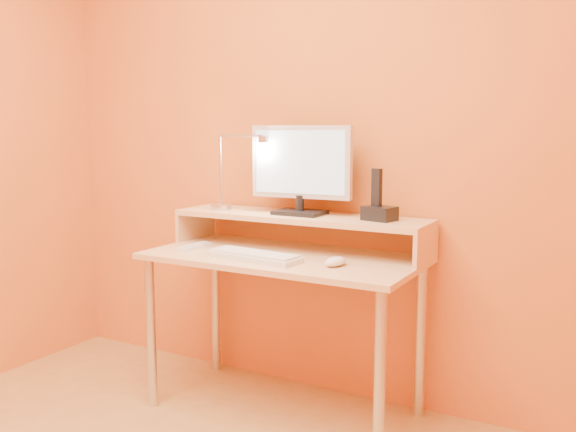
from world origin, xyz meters
The scene contains 25 objects.
wall_back centered at (0.00, 1.50, 1.25)m, with size 3.00×0.04×2.50m, color orange.
desk_leg_fl centered at (-0.55, 0.93, 0.35)m, with size 0.04×0.04×0.69m, color silver.
desk_leg_fr centered at (0.55, 0.93, 0.35)m, with size 0.04×0.04×0.69m, color silver.
desk_leg_bl centered at (-0.55, 1.43, 0.35)m, with size 0.04×0.04×0.69m, color silver.
desk_leg_br centered at (0.55, 1.43, 0.35)m, with size 0.04×0.04×0.69m, color silver.
desk_lower centered at (0.00, 1.18, 0.71)m, with size 1.20×0.60×0.03m, color #EAB98B.
shelf_riser_left centered at (-0.59, 1.33, 0.79)m, with size 0.02×0.30×0.14m, color #EAB98B.
shelf_riser_right centered at (0.59, 1.33, 0.79)m, with size 0.02×0.30×0.14m, color #EAB98B.
desk_shelf centered at (0.00, 1.33, 0.87)m, with size 1.20×0.30×0.03m, color #EAB98B.
monitor_foot centered at (0.00, 1.33, 0.89)m, with size 0.22×0.16×0.02m, color black.
monitor_neck centered at (0.00, 1.33, 0.93)m, with size 0.04×0.04×0.07m, color black.
monitor_panel centered at (0.00, 1.34, 1.12)m, with size 0.48×0.04×0.33m, color silver.
monitor_back centered at (0.00, 1.36, 1.12)m, with size 0.43×0.01×0.28m, color black.
monitor_screen centered at (0.00, 1.32, 1.12)m, with size 0.44×0.00×0.28m, color #A3C2D3.
lamp_base centered at (-0.41, 1.30, 0.89)m, with size 0.10×0.10×0.03m, color silver.
lamp_post centered at (-0.41, 1.30, 1.07)m, with size 0.01×0.01×0.33m, color silver.
lamp_arm centered at (-0.29, 1.30, 1.24)m, with size 0.01×0.01×0.24m, color silver.
lamp_head centered at (-0.17, 1.30, 1.22)m, with size 0.04×0.04×0.03m, color silver.
lamp_bulb centered at (-0.17, 1.30, 1.20)m, with size 0.03×0.03×0.00m, color #FFEAC6.
phone_dock centered at (0.39, 1.33, 0.91)m, with size 0.13×0.10×0.06m, color black.
phone_handset centered at (0.37, 1.33, 1.02)m, with size 0.04×0.03×0.16m, color black.
phone_led centered at (0.43, 1.28, 0.91)m, with size 0.01×0.00×0.04m, color blue.
keyboard centered at (-0.06, 1.03, 0.73)m, with size 0.42×0.13×0.02m, color silver.
mouse centered at (0.30, 1.08, 0.74)m, with size 0.06×0.11×0.04m, color white.
remote_control centered at (-0.42, 1.09, 0.73)m, with size 0.05×0.18×0.02m, color silver.
Camera 1 is at (1.31, -1.13, 1.26)m, focal length 38.54 mm.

